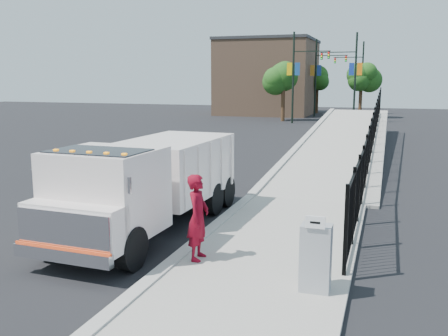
% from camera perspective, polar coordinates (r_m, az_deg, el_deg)
% --- Properties ---
extents(ground, '(120.00, 120.00, 0.00)m').
position_cam_1_polar(ground, '(13.02, -1.58, -7.57)').
color(ground, black).
rests_on(ground, ground).
extents(sidewalk, '(3.55, 12.00, 0.12)m').
position_cam_1_polar(sidewalk, '(10.67, 4.62, -11.35)').
color(sidewalk, '#9E998E').
rests_on(sidewalk, ground).
extents(curb, '(0.30, 12.00, 0.16)m').
position_cam_1_polar(curb, '(11.24, -5.10, -10.11)').
color(curb, '#ADAAA3').
rests_on(curb, ground).
extents(ramp, '(3.95, 24.06, 3.19)m').
position_cam_1_polar(ramp, '(28.02, 13.82, 1.75)').
color(ramp, '#9E998E').
rests_on(ramp, ground).
extents(iron_fence, '(0.10, 28.00, 1.80)m').
position_cam_1_polar(iron_fence, '(23.86, 16.54, 2.38)').
color(iron_fence, black).
rests_on(iron_fence, ground).
extents(truck, '(2.61, 7.28, 2.47)m').
position_cam_1_polar(truck, '(13.03, -8.85, -1.36)').
color(truck, black).
rests_on(truck, ground).
extents(worker, '(0.48, 0.70, 1.86)m').
position_cam_1_polar(worker, '(10.71, -2.99, -5.64)').
color(worker, maroon).
rests_on(worker, sidewalk).
extents(utility_cabinet, '(0.55, 0.40, 1.25)m').
position_cam_1_polar(utility_cabinet, '(9.39, 10.43, -10.07)').
color(utility_cabinet, gray).
rests_on(utility_cabinet, sidewalk).
extents(arrow_sign, '(0.35, 0.04, 0.22)m').
position_cam_1_polar(arrow_sign, '(8.96, 10.38, -6.13)').
color(arrow_sign, white).
rests_on(arrow_sign, utility_cabinet).
extents(debris, '(0.44, 0.44, 0.11)m').
position_cam_1_polar(debris, '(11.70, 9.68, -8.89)').
color(debris, silver).
rests_on(debris, sidewalk).
extents(light_pole_0, '(3.77, 0.22, 8.00)m').
position_cam_1_polar(light_pole_0, '(45.27, 8.30, 10.59)').
color(light_pole_0, black).
rests_on(light_pole_0, ground).
extents(light_pole_1, '(3.78, 0.22, 8.00)m').
position_cam_1_polar(light_pole_1, '(46.92, 14.40, 10.36)').
color(light_pole_1, black).
rests_on(light_pole_1, ground).
extents(light_pole_2, '(3.78, 0.22, 8.00)m').
position_cam_1_polar(light_pole_2, '(53.83, 10.75, 10.44)').
color(light_pole_2, black).
rests_on(light_pole_2, ground).
extents(light_pole_3, '(3.78, 0.22, 8.00)m').
position_cam_1_polar(light_pole_3, '(58.53, 15.22, 10.23)').
color(light_pole_3, black).
rests_on(light_pole_3, ground).
extents(tree_0, '(2.79, 2.79, 5.39)m').
position_cam_1_polar(tree_0, '(47.44, 6.81, 10.11)').
color(tree_0, '#382314').
rests_on(tree_0, ground).
extents(tree_1, '(2.31, 2.31, 5.15)m').
position_cam_1_polar(tree_1, '(52.89, 15.43, 9.78)').
color(tree_1, '#382314').
rests_on(tree_1, ground).
extents(tree_2, '(2.45, 2.45, 5.22)m').
position_cam_1_polar(tree_2, '(59.04, 10.64, 9.99)').
color(tree_2, '#382314').
rests_on(tree_2, ground).
extents(building, '(10.00, 10.00, 8.00)m').
position_cam_1_polar(building, '(57.20, 5.03, 10.19)').
color(building, '#8C664C').
rests_on(building, ground).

